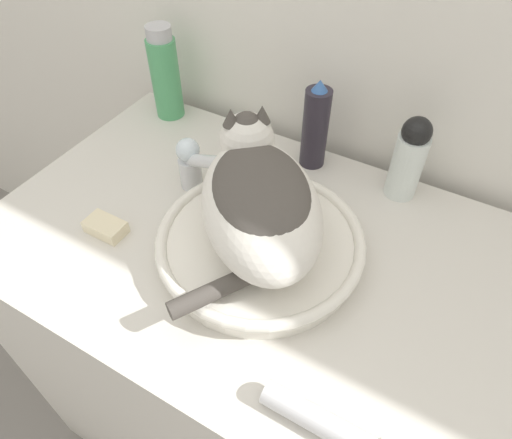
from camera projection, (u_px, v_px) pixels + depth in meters
name	position (u px, v px, depth m)	size (l,w,h in m)	color
vanity_counter	(250.00, 354.00, 1.13)	(0.94, 0.61, 0.86)	beige
sink_basin	(260.00, 244.00, 0.77)	(0.35, 0.35, 0.05)	white
cat	(259.00, 197.00, 0.71)	(0.33, 0.38, 0.17)	silver
faucet	(193.00, 163.00, 0.86)	(0.15, 0.09, 0.15)	silver
lotion_bottle_white	(409.00, 158.00, 0.84)	(0.06, 0.06, 0.17)	silver
hairspray_can_black	(315.00, 127.00, 0.90)	(0.05, 0.05, 0.19)	#28232D
mouthwash_bottle	(165.00, 74.00, 1.02)	(0.06, 0.06, 0.21)	#4CA366
cream_tube	(326.00, 425.00, 0.58)	(0.17, 0.04, 0.04)	silver
soap_bar	(106.00, 227.00, 0.82)	(0.07, 0.04, 0.02)	beige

